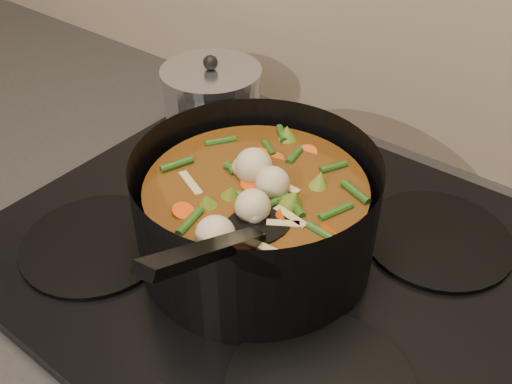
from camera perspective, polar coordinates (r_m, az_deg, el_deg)
The scene contains 3 objects.
stovetop at distance 0.70m, azimuth 1.15°, elevation -5.58°, with size 0.62×0.54×0.03m.
stockpot at distance 0.64m, azimuth -0.01°, elevation -2.18°, with size 0.28×0.36×0.20m.
saucepan at distance 0.88m, azimuth -4.38°, elevation 9.18°, with size 0.15×0.15×0.12m.
Camera 1 is at (0.30, 1.52, 1.40)m, focal length 40.00 mm.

